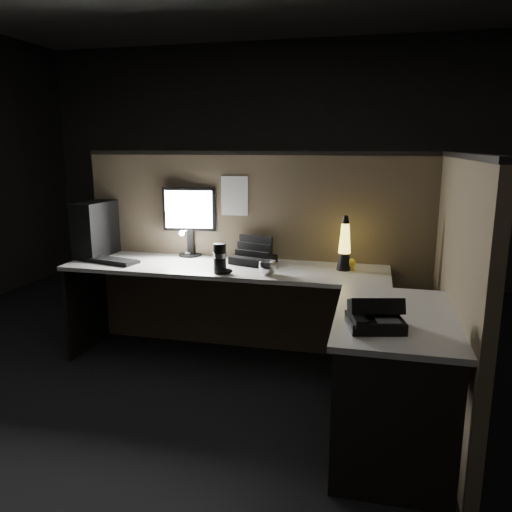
% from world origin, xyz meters
% --- Properties ---
extents(floor, '(6.00, 6.00, 0.00)m').
position_xyz_m(floor, '(0.00, 0.00, 0.00)').
color(floor, black).
rests_on(floor, ground).
extents(room_shell, '(6.00, 6.00, 6.00)m').
position_xyz_m(room_shell, '(0.00, 0.00, 1.62)').
color(room_shell, silver).
rests_on(room_shell, ground).
extents(partition_back, '(2.66, 0.06, 1.50)m').
position_xyz_m(partition_back, '(0.00, 0.93, 0.75)').
color(partition_back, brown).
rests_on(partition_back, ground).
extents(partition_right, '(0.06, 1.66, 1.50)m').
position_xyz_m(partition_right, '(1.33, 0.10, 0.75)').
color(partition_right, brown).
rests_on(partition_right, ground).
extents(desk, '(2.60, 1.60, 0.73)m').
position_xyz_m(desk, '(0.18, 0.25, 0.58)').
color(desk, '#ABA8A1').
rests_on(desk, ground).
extents(pc_tower, '(0.20, 0.41, 0.42)m').
position_xyz_m(pc_tower, '(-1.22, 0.71, 0.94)').
color(pc_tower, black).
rests_on(pc_tower, desk).
extents(monitor, '(0.41, 0.18, 0.53)m').
position_xyz_m(monitor, '(-0.51, 0.88, 1.05)').
color(monitor, black).
rests_on(monitor, desk).
extents(keyboard, '(0.48, 0.25, 0.02)m').
position_xyz_m(keyboard, '(-1.01, 0.52, 0.74)').
color(keyboard, black).
rests_on(keyboard, desk).
extents(mouse, '(0.12, 0.09, 0.04)m').
position_xyz_m(mouse, '(-0.08, 0.38, 0.75)').
color(mouse, black).
rests_on(mouse, desk).
extents(clip_lamp, '(0.04, 0.17, 0.22)m').
position_xyz_m(clip_lamp, '(-0.53, 0.82, 0.86)').
color(clip_lamp, white).
rests_on(clip_lamp, desk).
extents(organizer, '(0.34, 0.32, 0.21)m').
position_xyz_m(organizer, '(0.03, 0.74, 0.78)').
color(organizer, black).
rests_on(organizer, desk).
extents(lava_lamp, '(0.10, 0.10, 0.38)m').
position_xyz_m(lava_lamp, '(0.68, 0.68, 0.89)').
color(lava_lamp, black).
rests_on(lava_lamp, desk).
extents(travel_mug, '(0.09, 0.09, 0.20)m').
position_xyz_m(travel_mug, '(-0.12, 0.40, 0.83)').
color(travel_mug, black).
rests_on(travel_mug, desk).
extents(steel_mug, '(0.13, 0.13, 0.09)m').
position_xyz_m(steel_mug, '(0.20, 0.44, 0.78)').
color(steel_mug, '#B4B4BB').
rests_on(steel_mug, desk).
extents(figurine, '(0.06, 0.06, 0.06)m').
position_xyz_m(figurine, '(0.73, 0.68, 0.78)').
color(figurine, yellow).
rests_on(figurine, desk).
extents(pinned_paper, '(0.21, 0.00, 0.29)m').
position_xyz_m(pinned_paper, '(-0.16, 0.90, 1.20)').
color(pinned_paper, white).
rests_on(pinned_paper, partition_back).
extents(desk_phone, '(0.29, 0.29, 0.15)m').
position_xyz_m(desk_phone, '(0.89, -0.41, 0.79)').
color(desk_phone, black).
rests_on(desk_phone, desk).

